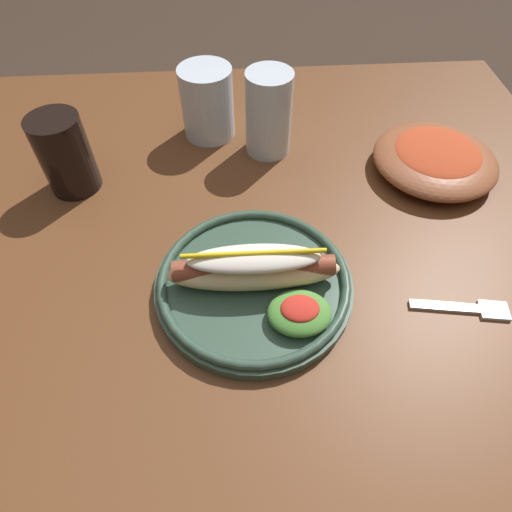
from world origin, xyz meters
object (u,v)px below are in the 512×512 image
extra_cup (210,103)px  side_bowl (438,158)px  water_cup (272,113)px  fork (471,308)px  soda_cup (68,154)px  hot_dog_plate (260,281)px

extra_cup → side_bowl: size_ratio=0.61×
water_cup → extra_cup: size_ratio=1.15×
fork → extra_cup: (-0.32, 0.39, 0.06)m
fork → soda_cup: (-0.52, 0.27, 0.06)m
fork → soda_cup: size_ratio=1.02×
soda_cup → water_cup: bearing=13.2°
water_cup → extra_cup: (-0.10, 0.05, -0.01)m
hot_dog_plate → water_cup: 0.30m
soda_cup → side_bowl: 0.57m
extra_cup → water_cup: bearing=-28.3°
fork → side_bowl: 0.27m
fork → side_bowl: side_bowl is taller
hot_dog_plate → side_bowl: size_ratio=1.29×
soda_cup → extra_cup: soda_cup is taller
hot_dog_plate → fork: 0.26m
hot_dog_plate → extra_cup: bearing=99.6°
hot_dog_plate → side_bowl: 0.37m
side_bowl → extra_cup: bearing=160.3°
fork → water_cup: water_cup is taller
water_cup → soda_cup: bearing=-166.8°
side_bowl → fork: bearing=-98.6°
extra_cup → fork: bearing=-50.9°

